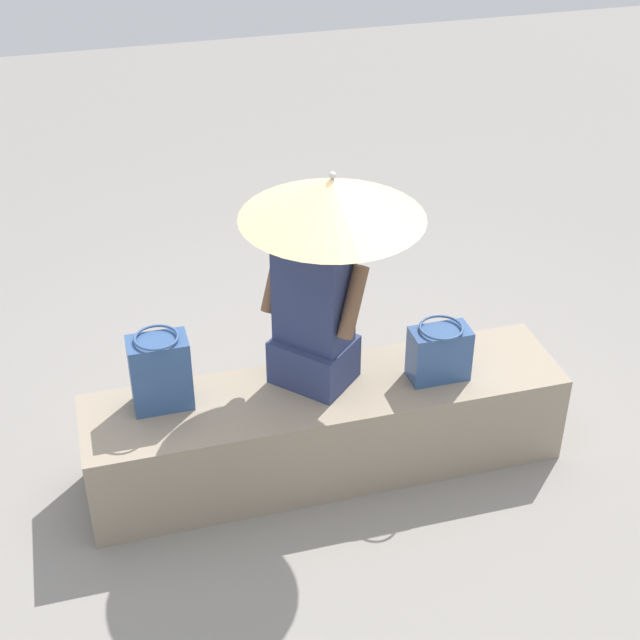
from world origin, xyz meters
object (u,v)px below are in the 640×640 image
parasol (332,199)px  tote_bag_canvas (160,372)px  person_seated (314,308)px  handbag_black (439,352)px

parasol → tote_bag_canvas: parasol is taller
person_seated → parasol: bearing=-17.2°
handbag_black → tote_bag_canvas: size_ratio=0.76×
tote_bag_canvas → handbag_black: bearing=-6.0°
parasol → handbag_black: parasol is taller
person_seated → parasol: parasol is taller
tote_bag_canvas → person_seated: bearing=0.4°
person_seated → handbag_black: person_seated is taller
person_seated → tote_bag_canvas: (-0.70, -0.01, -0.21)m
person_seated → handbag_black: size_ratio=3.24×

